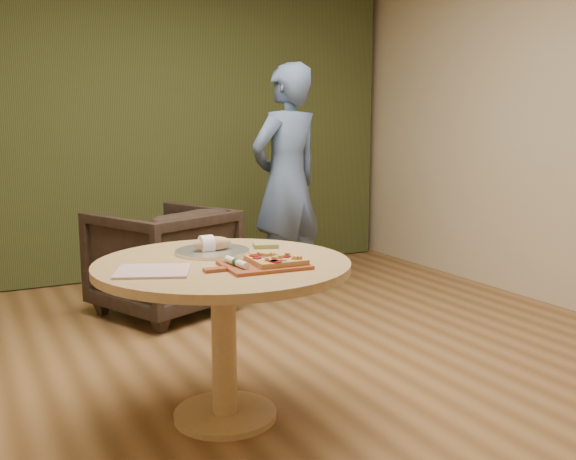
% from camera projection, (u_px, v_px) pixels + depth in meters
% --- Properties ---
extents(room_shell, '(5.04, 6.04, 2.84)m').
position_uv_depth(room_shell, '(296.00, 116.00, 3.07)').
color(room_shell, olive).
rests_on(room_shell, ground).
extents(curtain, '(4.80, 0.14, 2.78)m').
position_uv_depth(curtain, '(139.00, 119.00, 5.60)').
color(curtain, '#2C3417').
rests_on(curtain, ground).
extents(pedestal_table, '(1.16, 1.16, 0.75)m').
position_uv_depth(pedestal_table, '(223.00, 291.00, 2.91)').
color(pedestal_table, tan).
rests_on(pedestal_table, ground).
extents(pizza_paddle, '(0.45, 0.30, 0.01)m').
position_uv_depth(pizza_paddle, '(262.00, 265.00, 2.77)').
color(pizza_paddle, brown).
rests_on(pizza_paddle, pedestal_table).
extents(flatbread_pizza, '(0.23, 0.23, 0.04)m').
position_uv_depth(flatbread_pizza, '(276.00, 260.00, 2.79)').
color(flatbread_pizza, tan).
rests_on(flatbread_pizza, pizza_paddle).
extents(cutlery_roll, '(0.05, 0.20, 0.03)m').
position_uv_depth(cutlery_roll, '(236.00, 262.00, 2.72)').
color(cutlery_roll, white).
rests_on(cutlery_roll, pizza_paddle).
extents(newspaper, '(0.37, 0.35, 0.01)m').
position_uv_depth(newspaper, '(153.00, 271.00, 2.67)').
color(newspaper, silver).
rests_on(newspaper, pedestal_table).
extents(serving_tray, '(0.36, 0.36, 0.02)m').
position_uv_depth(serving_tray, '(212.00, 251.00, 3.07)').
color(serving_tray, silver).
rests_on(serving_tray, pedestal_table).
extents(bread_roll, '(0.19, 0.09, 0.09)m').
position_uv_depth(bread_roll, '(211.00, 244.00, 3.06)').
color(bread_roll, tan).
rests_on(bread_roll, serving_tray).
extents(green_packet, '(0.14, 0.13, 0.02)m').
position_uv_depth(green_packet, '(266.00, 245.00, 3.21)').
color(green_packet, '#61692F').
rests_on(green_packet, pedestal_table).
extents(armchair, '(1.07, 1.04, 0.85)m').
position_uv_depth(armchair, '(163.00, 255.00, 4.61)').
color(armchair, black).
rests_on(armchair, ground).
extents(person_standing, '(0.76, 0.60, 1.82)m').
position_uv_depth(person_standing, '(287.00, 182.00, 5.01)').
color(person_standing, '#48608D').
rests_on(person_standing, ground).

